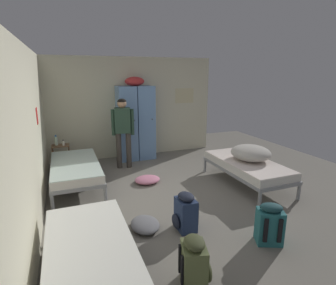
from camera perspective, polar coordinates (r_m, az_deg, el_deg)
ground_plane at (r=4.96m, az=1.19°, el=-11.44°), size 8.88×8.88×0.00m
room_backdrop at (r=5.46m, az=-15.69°, el=4.54°), size 4.38×5.61×2.56m
locker_bank at (r=6.94m, az=-6.78°, el=4.40°), size 0.90×0.55×2.07m
shelf_unit at (r=6.69m, az=-21.46°, el=-2.38°), size 0.38×0.30×0.57m
bed_right at (r=5.61m, az=16.19°, el=-4.73°), size 0.90×1.90×0.49m
bed_left_rear at (r=5.59m, az=-18.83°, el=-5.02°), size 0.90×1.90×0.49m
bed_left_front at (r=3.09m, az=-15.92°, el=-21.52°), size 0.90×1.90×0.49m
bedding_heap at (r=5.60m, az=16.94°, el=-2.07°), size 0.75×0.80×0.29m
person_traveler at (r=6.27m, az=-9.43°, el=3.24°), size 0.50×0.27×1.61m
water_bottle at (r=6.63m, az=-22.41°, el=0.34°), size 0.07×0.07×0.24m
lotion_bottle at (r=6.58m, az=-21.07°, el=-0.08°), size 0.05×0.05×0.13m
backpack_navy at (r=3.96m, az=3.60°, el=-14.41°), size 0.34×0.33×0.55m
backpack_olive at (r=3.09m, az=5.63°, el=-23.79°), size 0.39×0.37×0.55m
backpack_teal at (r=3.91m, az=20.46°, el=-15.70°), size 0.39×0.40×0.55m
clothes_pile_grey at (r=4.07m, az=-4.84°, el=-16.74°), size 0.40×0.52×0.12m
clothes_pile_pink at (r=5.59m, az=-4.34°, el=-7.75°), size 0.51×0.45×0.12m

